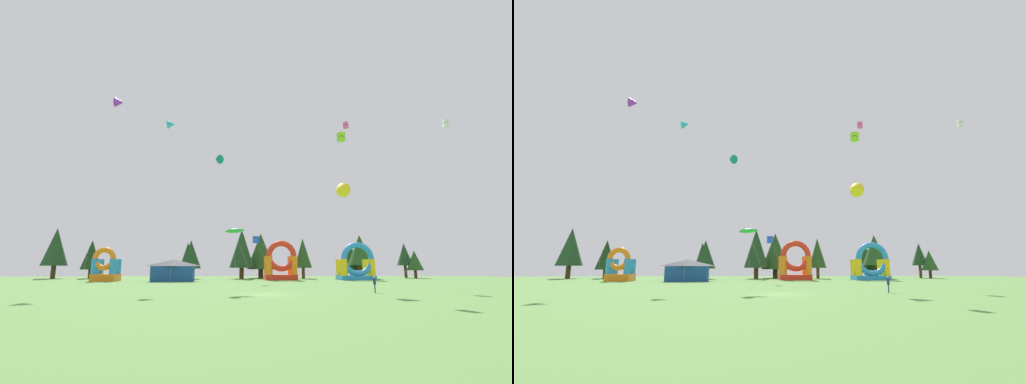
% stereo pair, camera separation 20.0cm
% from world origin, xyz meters
% --- Properties ---
extents(ground_plane, '(120.00, 120.00, 0.00)m').
position_xyz_m(ground_plane, '(0.00, 0.00, 0.00)').
color(ground_plane, '#5B8C42').
extents(kite_purple_delta, '(1.43, 8.23, 27.59)m').
position_xyz_m(kite_purple_delta, '(-20.59, 17.99, 26.81)').
color(kite_purple_delta, purple).
rests_on(kite_purple_delta, ground_plane).
extents(kite_cyan_delta, '(2.72, 6.10, 24.08)m').
position_xyz_m(kite_cyan_delta, '(-12.56, 17.56, 23.31)').
color(kite_cyan_delta, '#19B7CC').
rests_on(kite_cyan_delta, ground_plane).
extents(kite_green_parafoil, '(3.28, 0.88, 6.49)m').
position_xyz_m(kite_green_parafoil, '(-2.88, 3.36, 6.13)').
color(kite_green_parafoil, green).
rests_on(kite_green_parafoil, ground_plane).
extents(kite_blue_box, '(3.26, 0.91, 6.93)m').
position_xyz_m(kite_blue_box, '(0.28, 20.51, 6.42)').
color(kite_blue_box, blue).
rests_on(kite_blue_box, ground_plane).
extents(kite_yellow_delta, '(5.14, 3.77, 11.76)m').
position_xyz_m(kite_yellow_delta, '(8.70, 3.87, 10.89)').
color(kite_yellow_delta, yellow).
rests_on(kite_yellow_delta, ground_plane).
extents(kite_teal_delta, '(3.94, 3.35, 17.32)m').
position_xyz_m(kite_teal_delta, '(-5.29, 12.83, 16.60)').
color(kite_teal_delta, '#0C7F7A').
rests_on(kite_teal_delta, ground_plane).
extents(kite_lime_box, '(2.40, 7.13, 16.71)m').
position_xyz_m(kite_lime_box, '(8.47, 2.36, 16.18)').
color(kite_lime_box, '#8CD826').
rests_on(kite_lime_box, ground_plane).
extents(kite_white_box, '(8.40, 1.43, 23.70)m').
position_xyz_m(kite_white_box, '(27.83, 14.24, 23.03)').
color(kite_white_box, white).
rests_on(kite_white_box, ground_plane).
extents(kite_pink_box, '(4.76, 4.74, 25.90)m').
position_xyz_m(kite_pink_box, '(15.22, 21.39, 25.27)').
color(kite_pink_box, '#EA599E').
rests_on(kite_pink_box, ground_plane).
extents(person_near_camera, '(0.35, 0.35, 1.60)m').
position_xyz_m(person_near_camera, '(10.84, 1.43, 0.95)').
color(person_near_camera, navy).
rests_on(person_near_camera, ground_plane).
extents(inflatable_blue_arch, '(5.88, 4.64, 7.16)m').
position_xyz_m(inflatable_blue_arch, '(5.72, 34.14, 2.64)').
color(inflatable_blue_arch, red).
rests_on(inflatable_blue_arch, ground_plane).
extents(inflatable_orange_dome, '(6.38, 4.39, 6.83)m').
position_xyz_m(inflatable_orange_dome, '(19.66, 33.00, 2.44)').
color(inflatable_orange_dome, '#268CD8').
rests_on(inflatable_orange_dome, ground_plane).
extents(inflatable_red_slide, '(4.13, 3.95, 5.69)m').
position_xyz_m(inflatable_red_slide, '(-25.03, 30.93, 2.04)').
color(inflatable_red_slide, orange).
rests_on(inflatable_red_slide, ground_plane).
extents(festival_tent, '(6.86, 3.31, 3.61)m').
position_xyz_m(festival_tent, '(-13.14, 28.66, 1.81)').
color(festival_tent, '#19478C').
rests_on(festival_tent, ground_plane).
extents(tree_row_0, '(5.19, 5.19, 10.35)m').
position_xyz_m(tree_row_0, '(-40.03, 44.31, 6.41)').
color(tree_row_0, '#4C331E').
rests_on(tree_row_0, ground_plane).
extents(tree_row_1, '(4.07, 4.07, 7.90)m').
position_xyz_m(tree_row_1, '(-32.69, 44.48, 4.83)').
color(tree_row_1, '#4C331E').
rests_on(tree_row_1, ground_plane).
extents(tree_row_2, '(2.97, 2.97, 7.17)m').
position_xyz_m(tree_row_2, '(-12.24, 40.07, 4.63)').
color(tree_row_2, '#4C331E').
rests_on(tree_row_2, ground_plane).
extents(tree_row_3, '(4.21, 4.21, 7.64)m').
position_xyz_m(tree_row_3, '(-11.63, 40.20, 4.80)').
color(tree_row_3, '#4C331E').
rests_on(tree_row_3, ground_plane).
extents(tree_row_4, '(5.04, 5.04, 10.02)m').
position_xyz_m(tree_row_4, '(-1.42, 41.17, 6.06)').
color(tree_row_4, '#4C331E').
rests_on(tree_row_4, ground_plane).
extents(tree_row_5, '(6.02, 6.02, 9.44)m').
position_xyz_m(tree_row_5, '(2.71, 44.18, 5.62)').
color(tree_row_5, '#4C331E').
rests_on(tree_row_5, ground_plane).
extents(tree_row_6, '(3.61, 3.61, 8.22)m').
position_xyz_m(tree_row_6, '(11.31, 41.60, 5.14)').
color(tree_row_6, '#4C331E').
rests_on(tree_row_6, ground_plane).
extents(tree_row_7, '(4.41, 4.41, 7.05)m').
position_xyz_m(tree_row_7, '(22.50, 44.80, 4.30)').
color(tree_row_7, '#4C331E').
rests_on(tree_row_7, ground_plane).
extents(tree_row_8, '(5.21, 5.21, 8.89)m').
position_xyz_m(tree_row_8, '(23.08, 40.62, 5.73)').
color(tree_row_8, '#4C331E').
rests_on(tree_row_8, ground_plane).
extents(tree_row_9, '(3.35, 3.35, 7.44)m').
position_xyz_m(tree_row_9, '(34.19, 44.25, 4.97)').
color(tree_row_9, '#4C331E').
rests_on(tree_row_9, ground_plane).
extents(tree_row_10, '(3.42, 3.42, 5.78)m').
position_xyz_m(tree_row_10, '(35.22, 41.95, 3.67)').
color(tree_row_10, '#4C331E').
rests_on(tree_row_10, ground_plane).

